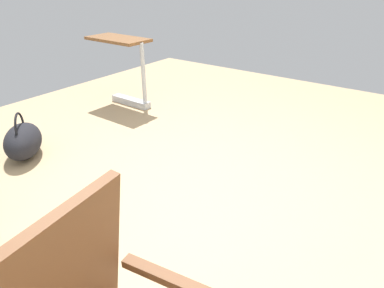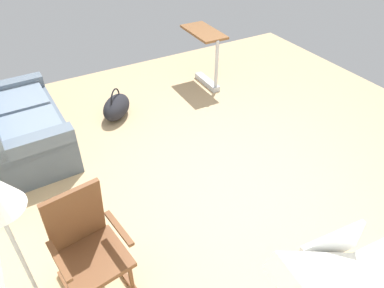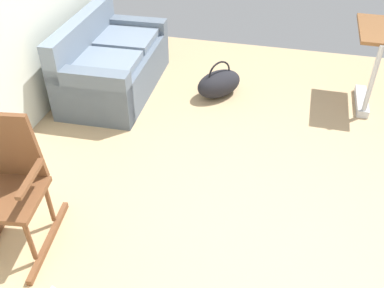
% 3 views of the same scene
% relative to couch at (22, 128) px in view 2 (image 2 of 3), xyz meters
% --- Properties ---
extents(ground_plane, '(6.71, 6.71, 0.00)m').
position_rel_couch_xyz_m(ground_plane, '(-1.73, -1.85, -0.31)').
color(ground_plane, tan).
extents(couch, '(1.63, 0.90, 0.85)m').
position_rel_couch_xyz_m(couch, '(0.00, 0.00, 0.00)').
color(couch, slate).
rests_on(couch, ground).
extents(rocking_chair, '(0.82, 0.57, 1.05)m').
position_rel_couch_xyz_m(rocking_chair, '(-2.26, -0.17, 0.20)').
color(rocking_chair, brown).
rests_on(rocking_chair, ground).
extents(overbed_table, '(0.84, 0.41, 0.84)m').
position_rel_couch_xyz_m(overbed_table, '(0.39, -2.83, 0.23)').
color(overbed_table, '#B2B5BA').
rests_on(overbed_table, ground).
extents(duffel_bag, '(0.63, 0.61, 0.43)m').
position_rel_couch_xyz_m(duffel_bag, '(0.14, -1.23, -0.15)').
color(duffel_bag, black).
rests_on(duffel_bag, ground).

